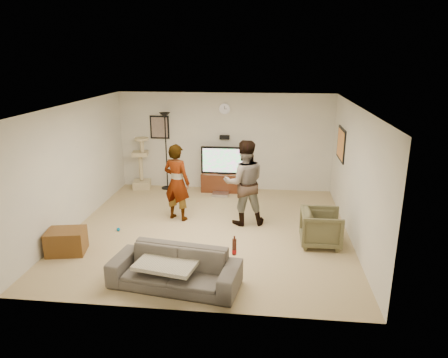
# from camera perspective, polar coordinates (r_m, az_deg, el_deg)

# --- Properties ---
(floor) EXTENTS (5.50, 5.50, 0.02)m
(floor) POSITION_cam_1_polar(r_m,az_deg,el_deg) (8.38, -1.97, -7.14)
(floor) COLOR tan
(floor) RESTS_ON ground
(ceiling) EXTENTS (5.50, 5.50, 0.02)m
(ceiling) POSITION_cam_1_polar(r_m,az_deg,el_deg) (7.70, -2.16, 10.25)
(ceiling) COLOR white
(ceiling) RESTS_ON wall_back
(wall_back) EXTENTS (5.50, 0.04, 2.50)m
(wall_back) POSITION_cam_1_polar(r_m,az_deg,el_deg) (10.60, 0.10, 5.20)
(wall_back) COLOR silver
(wall_back) RESTS_ON floor
(wall_front) EXTENTS (5.50, 0.04, 2.50)m
(wall_front) POSITION_cam_1_polar(r_m,az_deg,el_deg) (5.39, -6.32, -6.71)
(wall_front) COLOR silver
(wall_front) RESTS_ON floor
(wall_left) EXTENTS (0.04, 5.50, 2.50)m
(wall_left) POSITION_cam_1_polar(r_m,az_deg,el_deg) (8.77, -20.14, 1.66)
(wall_left) COLOR silver
(wall_left) RESTS_ON floor
(wall_right) EXTENTS (0.04, 5.50, 2.50)m
(wall_right) POSITION_cam_1_polar(r_m,az_deg,el_deg) (8.03, 17.75, 0.54)
(wall_right) COLOR silver
(wall_right) RESTS_ON floor
(wall_clock) EXTENTS (0.26, 0.04, 0.26)m
(wall_clock) POSITION_cam_1_polar(r_m,az_deg,el_deg) (10.43, 0.09, 9.74)
(wall_clock) COLOR white
(wall_clock) RESTS_ON wall_back
(wall_speaker) EXTENTS (0.25, 0.10, 0.10)m
(wall_speaker) POSITION_cam_1_polar(r_m,az_deg,el_deg) (10.51, 0.07, 5.83)
(wall_speaker) COLOR black
(wall_speaker) RESTS_ON wall_back
(picture_back) EXTENTS (0.42, 0.03, 0.52)m
(picture_back) POSITION_cam_1_polar(r_m,az_deg,el_deg) (10.83, -8.96, 7.13)
(picture_back) COLOR gray
(picture_back) RESTS_ON wall_back
(picture_right) EXTENTS (0.03, 0.78, 0.62)m
(picture_right) POSITION_cam_1_polar(r_m,az_deg,el_deg) (9.50, 15.98, 4.70)
(picture_right) COLOR #FF9349
(picture_right) RESTS_ON wall_right
(tv_stand) EXTENTS (1.15, 0.45, 0.48)m
(tv_stand) POSITION_cam_1_polar(r_m,az_deg,el_deg) (10.62, -0.01, -0.42)
(tv_stand) COLOR #472111
(tv_stand) RESTS_ON floor
(console_box) EXTENTS (0.40, 0.30, 0.07)m
(console_box) POSITION_cam_1_polar(r_m,az_deg,el_deg) (10.31, -0.51, -2.15)
(console_box) COLOR #BAB9C7
(console_box) RESTS_ON floor
(tv) EXTENTS (1.17, 0.08, 0.69)m
(tv) POSITION_cam_1_polar(r_m,az_deg,el_deg) (10.46, -0.01, 2.64)
(tv) COLOR black
(tv) RESTS_ON tv_stand
(tv_screen) EXTENTS (1.08, 0.01, 0.61)m
(tv_screen) POSITION_cam_1_polar(r_m,az_deg,el_deg) (10.41, -0.03, 2.58)
(tv_screen) COLOR #30E557
(tv_screen) RESTS_ON tv
(floor_lamp) EXTENTS (0.32, 0.32, 2.01)m
(floor_lamp) POSITION_cam_1_polar(r_m,az_deg,el_deg) (10.72, -8.05, 3.82)
(floor_lamp) COLOR black
(floor_lamp) RESTS_ON floor
(cat_tree) EXTENTS (0.51, 0.51, 1.38)m
(cat_tree) POSITION_cam_1_polar(r_m,az_deg,el_deg) (10.94, -11.52, 2.21)
(cat_tree) COLOR #C2B38A
(cat_tree) RESTS_ON floor
(person_left) EXTENTS (0.70, 0.58, 1.65)m
(person_left) POSITION_cam_1_polar(r_m,az_deg,el_deg) (8.68, -6.59, -0.47)
(person_left) COLOR #949494
(person_left) RESTS_ON floor
(person_right) EXTENTS (0.99, 0.84, 1.78)m
(person_right) POSITION_cam_1_polar(r_m,az_deg,el_deg) (8.40, 2.84, -0.52)
(person_right) COLOR teal
(person_right) RESTS_ON floor
(sofa) EXTENTS (2.06, 1.05, 0.57)m
(sofa) POSITION_cam_1_polar(r_m,az_deg,el_deg) (6.41, -6.86, -12.28)
(sofa) COLOR #544E48
(sofa) RESTS_ON floor
(throw_blanket) EXTENTS (1.02, 0.86, 0.06)m
(throw_blanket) POSITION_cam_1_polar(r_m,az_deg,el_deg) (6.39, -7.81, -11.42)
(throw_blanket) COLOR #C0B89D
(throw_blanket) RESTS_ON sofa
(beer_bottle) EXTENTS (0.06, 0.06, 0.25)m
(beer_bottle) POSITION_cam_1_polar(r_m,az_deg,el_deg) (6.09, 1.45, -9.44)
(beer_bottle) COLOR #481F12
(beer_bottle) RESTS_ON sofa
(armchair) EXTENTS (0.74, 0.72, 0.67)m
(armchair) POSITION_cam_1_polar(r_m,az_deg,el_deg) (7.83, 13.37, -6.62)
(armchair) COLOR brown
(armchair) RESTS_ON floor
(side_table) EXTENTS (0.73, 0.61, 0.43)m
(side_table) POSITION_cam_1_polar(r_m,az_deg,el_deg) (7.89, -21.10, -8.12)
(side_table) COLOR #583615
(side_table) RESTS_ON floor
(toy_ball) EXTENTS (0.07, 0.07, 0.07)m
(toy_ball) POSITION_cam_1_polar(r_m,az_deg,el_deg) (8.56, -14.49, -6.81)
(toy_ball) COLOR #0169A9
(toy_ball) RESTS_ON floor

